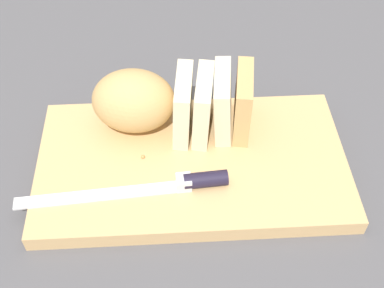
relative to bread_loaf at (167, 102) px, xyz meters
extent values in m
plane|color=#4C4C51|center=(0.03, -0.07, -0.07)|extent=(3.00, 3.00, 0.00)
cube|color=tan|center=(0.03, -0.07, -0.06)|extent=(0.44, 0.25, 0.03)
ellipsoid|color=tan|center=(-0.05, 0.01, 0.00)|extent=(0.13, 0.11, 0.09)
cube|color=beige|center=(0.02, -0.01, 0.00)|extent=(0.04, 0.09, 0.09)
cube|color=beige|center=(0.05, -0.01, 0.00)|extent=(0.04, 0.09, 0.09)
cube|color=beige|center=(0.08, -0.01, 0.00)|extent=(0.04, 0.09, 0.09)
cube|color=tan|center=(0.11, -0.01, 0.00)|extent=(0.04, 0.09, 0.09)
cube|color=silver|center=(-0.10, -0.12, -0.05)|extent=(0.22, 0.03, 0.00)
cylinder|color=black|center=(0.05, -0.12, -0.04)|extent=(0.06, 0.02, 0.02)
cube|color=silver|center=(0.02, -0.12, -0.04)|extent=(0.02, 0.02, 0.02)
sphere|color=tan|center=(-0.04, -0.06, -0.04)|extent=(0.01, 0.01, 0.01)
sphere|color=tan|center=(0.04, 0.00, -0.04)|extent=(0.01, 0.01, 0.01)
camera|label=1|loc=(0.00, -0.52, 0.49)|focal=46.77mm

